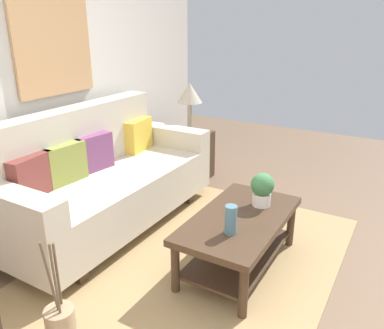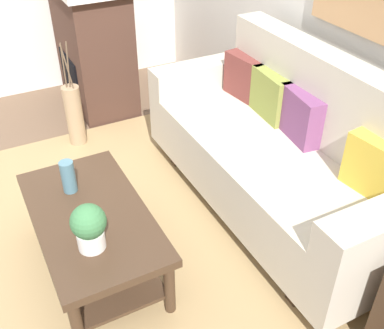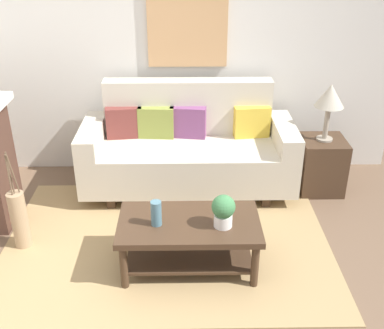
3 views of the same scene
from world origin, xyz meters
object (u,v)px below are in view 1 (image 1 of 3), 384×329
object	(u,v)px
throw_pillow_olive	(65,164)
framed_painting	(54,48)
couch	(106,181)
coffee_table	(239,230)
tabletop_vase	(231,220)
throw_pillow_maroon	(32,177)
side_table	(190,156)
throw_pillow_mustard	(139,135)
potted_plant_tabletop	(262,188)
throw_pillow_plum	(93,153)
table_lamp	(190,95)

from	to	relation	value
throw_pillow_olive	framed_painting	size ratio (longest dim) A/B	0.45
couch	coffee_table	xyz separation A→B (m)	(-0.00, -1.29, -0.12)
couch	tabletop_vase	distance (m)	1.36
throw_pillow_maroon	side_table	distance (m)	2.05
throw_pillow_olive	throw_pillow_mustard	bearing A→B (deg)	0.00
potted_plant_tabletop	framed_painting	xyz separation A→B (m)	(-0.25, 1.82, 0.98)
throw_pillow_maroon	tabletop_vase	distance (m)	1.52
couch	throw_pillow_mustard	size ratio (longest dim) A/B	5.84
throw_pillow_plum	potted_plant_tabletop	distance (m)	1.51
throw_pillow_plum	side_table	distance (m)	1.42
throw_pillow_plum	framed_painting	xyz separation A→B (m)	(-0.00, 0.34, 0.87)
throw_pillow_olive	framed_painting	distance (m)	0.99
potted_plant_tabletop	framed_painting	size ratio (longest dim) A/B	0.33
throw_pillow_mustard	potted_plant_tabletop	xyz separation A→B (m)	(-0.40, -1.48, -0.11)
tabletop_vase	table_lamp	distance (m)	2.10
throw_pillow_maroon	potted_plant_tabletop	distance (m)	1.74
framed_painting	throw_pillow_plum	bearing A→B (deg)	-90.00
throw_pillow_mustard	coffee_table	distance (m)	1.60
throw_pillow_maroon	potted_plant_tabletop	xyz separation A→B (m)	(0.90, -1.48, -0.11)
throw_pillow_maroon	framed_painting	world-z (taller)	framed_painting
throw_pillow_plum	throw_pillow_mustard	distance (m)	0.65
couch	throw_pillow_maroon	bearing A→B (deg)	168.93
throw_pillow_olive	throw_pillow_mustard	world-z (taller)	same
throw_pillow_plum	side_table	size ratio (longest dim) A/B	0.64
throw_pillow_maroon	potted_plant_tabletop	world-z (taller)	throw_pillow_maroon
couch	throw_pillow_maroon	world-z (taller)	couch
throw_pillow_plum	tabletop_vase	bearing A→B (deg)	-99.86
throw_pillow_maroon	tabletop_vase	size ratio (longest dim) A/B	1.79
throw_pillow_olive	framed_painting	bearing A→B (deg)	46.49
throw_pillow_plum	framed_painting	size ratio (longest dim) A/B	0.45
throw_pillow_mustard	potted_plant_tabletop	size ratio (longest dim) A/B	1.37
coffee_table	potted_plant_tabletop	bearing A→B (deg)	-14.45
throw_pillow_maroon	table_lamp	world-z (taller)	table_lamp
tabletop_vase	potted_plant_tabletop	world-z (taller)	potted_plant_tabletop
table_lamp	couch	bearing A→B (deg)	177.43
throw_pillow_mustard	framed_painting	size ratio (longest dim) A/B	0.45
throw_pillow_mustard	framed_painting	world-z (taller)	framed_painting
throw_pillow_mustard	side_table	world-z (taller)	throw_pillow_mustard
couch	coffee_table	distance (m)	1.29
coffee_table	side_table	world-z (taller)	side_table
side_table	framed_painting	distance (m)	1.93
table_lamp	framed_painting	xyz separation A→B (m)	(-1.35, 0.53, 0.56)
coffee_table	tabletop_vase	size ratio (longest dim) A/B	5.46
coffee_table	table_lamp	bearing A→B (deg)	42.18
throw_pillow_maroon	coffee_table	bearing A→B (deg)	-65.60
throw_pillow_maroon	throw_pillow_mustard	size ratio (longest dim) A/B	1.00
throw_pillow_maroon	throw_pillow_olive	xyz separation A→B (m)	(0.32, 0.00, 0.00)
throw_pillow_plum	potted_plant_tabletop	bearing A→B (deg)	-80.38
tabletop_vase	framed_painting	bearing A→B (deg)	81.99
coffee_table	tabletop_vase	bearing A→B (deg)	-171.13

